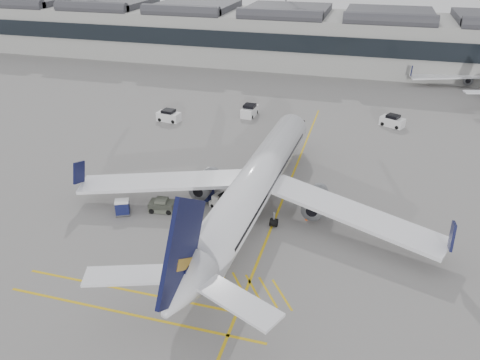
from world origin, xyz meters
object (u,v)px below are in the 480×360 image
(belt_loader, at_px, (225,204))
(ramp_agent_a, at_px, (247,196))
(ramp_agent_b, at_px, (237,190))
(pushback_tug, at_px, (162,205))
(airliner_main, at_px, (255,185))
(baggage_cart_a, at_px, (258,183))

(belt_loader, xyz_separation_m, ramp_agent_a, (2.05, 1.86, 0.30))
(belt_loader, relative_size, ramp_agent_a, 2.73)
(ramp_agent_a, relative_size, ramp_agent_b, 0.90)
(belt_loader, xyz_separation_m, ramp_agent_b, (0.66, 2.76, 0.38))
(ramp_agent_a, xyz_separation_m, ramp_agent_b, (-1.39, 0.90, 0.09))
(belt_loader, bearing_deg, pushback_tug, -140.35)
(pushback_tug, bearing_deg, ramp_agent_a, 19.08)
(airliner_main, distance_m, pushback_tug, 10.32)
(belt_loader, height_order, ramp_agent_a, belt_loader)
(ramp_agent_a, distance_m, ramp_agent_b, 1.66)
(airliner_main, height_order, pushback_tug, airliner_main)
(airliner_main, distance_m, belt_loader, 4.35)
(ramp_agent_b, bearing_deg, belt_loader, 33.27)
(belt_loader, xyz_separation_m, pushback_tug, (-6.35, -2.34, 0.14))
(belt_loader, relative_size, pushback_tug, 1.57)
(ramp_agent_b, bearing_deg, baggage_cart_a, -175.03)
(ramp_agent_a, bearing_deg, belt_loader, -156.13)
(ramp_agent_a, relative_size, pushback_tug, 0.58)
(ramp_agent_a, height_order, pushback_tug, ramp_agent_a)
(airliner_main, distance_m, ramp_agent_b, 4.47)
(baggage_cart_a, bearing_deg, belt_loader, -98.00)
(baggage_cart_a, relative_size, ramp_agent_a, 1.34)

